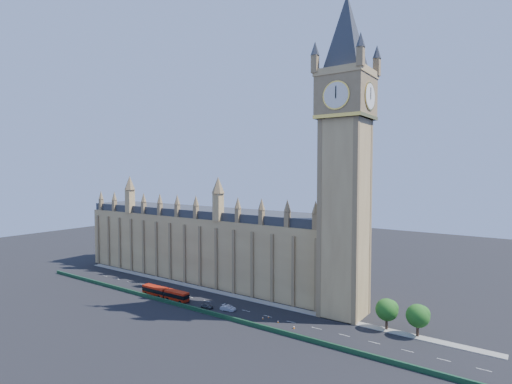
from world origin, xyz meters
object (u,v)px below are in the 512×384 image
Objects in this scene: car_white at (229,307)px; car_silver at (228,308)px; red_bus at (165,293)px; car_grey at (207,306)px.

car_silver is at bearing -169.86° from car_white.
red_bus is 4.84× the size of car_grey.
car_grey is 0.87× the size of car_silver.
red_bus reaches higher than car_white.
car_silver reaches higher than car_grey.
red_bus is 25.11m from car_silver.
car_grey is 0.88× the size of car_white.
car_grey is at bearing 1.71° from red_bus.
car_grey is at bearing 98.41° from car_silver.
red_bus is at bearing 85.21° from car_grey.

